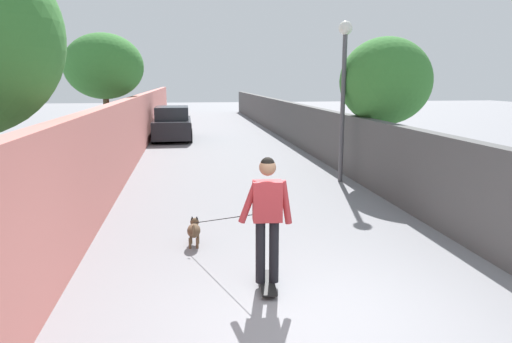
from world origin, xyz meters
The scene contains 10 objects.
ground_plane centered at (14.00, 0.00, 0.00)m, with size 80.00×80.00×0.00m, color gray.
wall_left centered at (12.00, 3.26, 1.09)m, with size 48.00×0.30×2.17m, color #CC726B.
fence_right centered at (12.00, -3.26, 0.88)m, with size 48.00×0.30×1.76m, color #4C4C4C.
tree_left_near centered at (13.00, 4.34, 3.22)m, with size 2.82×2.82×4.41m.
tree_right_mid centered at (7.50, -3.98, 2.70)m, with size 2.49×2.49×3.91m.
lamp_post centered at (7.27, -2.71, 2.92)m, with size 0.36×0.36×4.25m.
skateboard centered at (1.00, 0.42, 0.07)m, with size 0.81×0.26×0.08m.
person_skateboarder centered at (1.00, 0.42, 1.08)m, with size 0.25×0.71×1.70m.
dog centered at (2.79, 1.36, 0.28)m, with size 2.09×1.07×1.06m.
car_near centered at (17.25, 2.11, 0.71)m, with size 4.04×1.80×1.54m.
Camera 1 is at (-4.72, 1.43, 2.75)m, focal length 32.43 mm.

